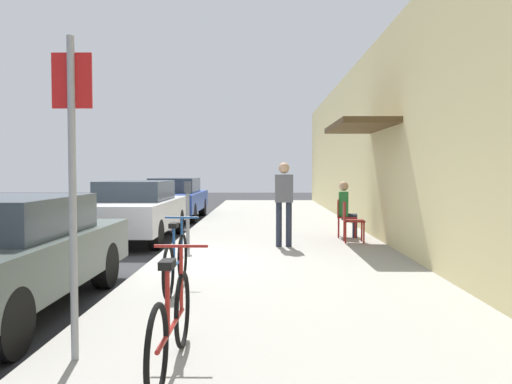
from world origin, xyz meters
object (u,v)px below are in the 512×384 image
Objects in this scene: parked_car_0 at (0,253)px; seated_patron_1 at (346,207)px; parked_car_2 at (175,198)px; parking_meter at (188,210)px; street_sign at (73,172)px; cafe_chair_0 at (350,219)px; pedestrian_standing at (284,197)px; bicycle_1 at (176,262)px; parked_car_1 at (135,210)px; bicycle_0 at (171,324)px; cafe_chair_1 at (343,215)px.

parked_car_0 is 3.41× the size of seated_patron_1.
parked_car_2 is (0.00, 11.53, 0.02)m from parked_car_0.
street_sign is (-0.05, -5.83, 0.75)m from parking_meter.
cafe_chair_0 is at bearing 15.83° from parking_meter.
parked_car_2 is 2.59× the size of pedestrian_standing.
cafe_chair_0 is at bearing 55.58° from bicycle_1.
street_sign reaches higher than parked_car_2.
street_sign reaches higher than cafe_chair_0.
parked_car_1 is 3.33× the size of parking_meter.
bicycle_1 is 1.97× the size of cafe_chair_0.
parked_car_0 is 2.59× the size of pedestrian_standing.
parked_car_0 is at bearing -90.00° from parked_car_2.
parked_car_2 is 7.45m from seated_patron_1.
cafe_chair_0 is at bearing 69.83° from bicycle_0.
pedestrian_standing is at bearing -26.42° from parked_car_1.
cafe_chair_0 is at bearing 46.07° from parked_car_0.
cafe_chair_0 is (3.39, 6.78, -1.02)m from street_sign.
parked_car_1 is 2.57× the size of bicycle_0.
parking_meter is 0.77× the size of bicycle_1.
pedestrian_standing is (-1.45, -1.53, 0.50)m from cafe_chair_1.
parking_meter is at bearing 97.29° from bicycle_0.
parking_meter is 3.45m from bicycle_1.
cafe_chair_0 is (2.57, 6.99, 0.14)m from bicycle_0.
bicycle_0 is at bearing -108.05° from cafe_chair_1.
seated_patron_1 is at bearing 71.54° from bicycle_0.
parked_car_1 reaches higher than parked_car_2.
bicycle_0 is 1.00× the size of bicycle_1.
parking_meter is 0.51× the size of street_sign.
parking_meter reaches higher than cafe_chair_0.
parked_car_1 is 8.05m from street_sign.
street_sign is at bearing -79.20° from parked_car_1.
bicycle_0 is at bearing -80.98° from bicycle_1.
parked_car_1 is 5.01m from cafe_chair_0.
parked_car_1 is 2.59× the size of pedestrian_standing.
parked_car_1 is at bearing -90.00° from parked_car_2.
parked_car_2 is 13.64m from bicycle_0.
parked_car_2 is at bearing 96.47° from street_sign.
parking_meter is (1.55, -7.40, 0.16)m from parked_car_2.
parked_car_1 reaches higher than seated_patron_1.
parked_car_0 is at bearing -129.72° from seated_patron_1.
parking_meter is 3.48m from cafe_chair_0.
bicycle_0 is 1.97× the size of cafe_chair_1.
parked_car_0 is at bearing -133.93° from cafe_chair_0.
seated_patron_1 is at bearing -48.34° from parked_car_2.
seated_patron_1 reaches higher than parked_car_0.
parking_meter is at bearing -78.16° from parked_car_2.
parked_car_0 reaches higher than bicycle_0.
street_sign reaches higher than pedestrian_standing.
bicycle_1 is (1.91, -5.44, -0.26)m from parked_car_1.
pedestrian_standing is at bearing -134.76° from seated_patron_1.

